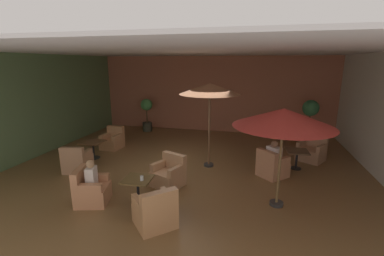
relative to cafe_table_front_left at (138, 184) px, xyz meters
The scene contains 21 objects.
ground_plane 2.58m from the cafe_table_front_left, 75.44° to the left, with size 11.36×10.03×0.02m, color brown.
wall_back_brick 7.58m from the cafe_table_front_left, 85.09° to the left, with size 11.36×0.08×3.64m, color #A86147.
wall_left_accent 5.73m from the cafe_table_front_left, 153.84° to the left, with size 0.08×10.03×3.64m, color #5B7B4E.
ceiling_slab 4.08m from the cafe_table_front_left, 75.44° to the left, with size 11.36×10.03×0.06m, color silver.
cafe_table_front_left is the anchor object (origin of this frame).
armchair_front_left_north 1.15m from the cafe_table_front_left, 47.41° to the right, with size 1.08×1.08×0.89m.
armchair_front_left_east 1.15m from the cafe_table_front_left, 67.14° to the left, with size 0.98×0.96×0.86m.
armchair_front_left_south 1.15m from the cafe_table_front_left, 164.66° to the right, with size 0.89×0.90×0.88m.
cafe_table_front_right 5.12m from the cafe_table_front_left, 37.84° to the left, with size 0.71×0.71×0.61m.
armchair_front_right_north 4.00m from the cafe_table_front_left, 35.68° to the left, with size 1.02×1.02×0.85m.
armchair_front_right_east 6.21m from the cafe_table_front_left, 41.29° to the left, with size 1.08×1.07×0.86m.
cafe_table_mid_center 3.79m from the cafe_table_front_left, 139.11° to the left, with size 0.73×0.73×0.61m.
armchair_mid_center_north 2.98m from the cafe_table_front_left, 153.84° to the left, with size 0.82×0.85×0.86m.
armchair_mid_center_east 4.61m from the cafe_table_front_left, 127.20° to the left, with size 0.75×0.81×0.86m.
patio_umbrella_tall_red 3.74m from the cafe_table_front_left, 10.84° to the left, with size 2.25×2.25×2.36m.
patio_umbrella_center_beige 3.62m from the cafe_table_front_left, 64.94° to the left, with size 1.91×1.91×2.72m.
potted_tree_left_corner 7.06m from the cafe_table_front_left, 111.06° to the left, with size 0.57×0.57×1.61m.
potted_tree_mid_left 7.47m from the cafe_table_front_left, 49.95° to the left, with size 0.63×0.63×1.91m.
patron_blue_shirt 1.13m from the cafe_table_front_left, 164.66° to the right, with size 0.28×0.37×0.67m.
patron_by_window 4.05m from the cafe_table_front_left, 35.78° to the left, with size 0.46×0.46×0.70m.
iced_drink_cup 0.25m from the cafe_table_front_left, 24.51° to the right, with size 0.08×0.08×0.11m, color white.
Camera 1 is at (2.04, -7.93, 3.34)m, focal length 24.96 mm.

